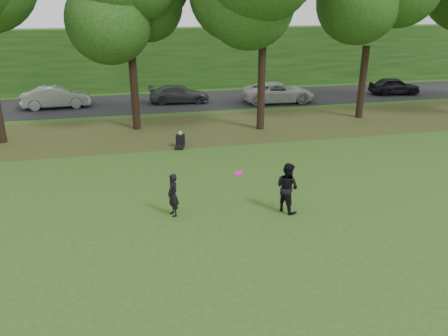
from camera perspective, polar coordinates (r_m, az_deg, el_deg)
name	(u,v)px	position (r m, az deg, el deg)	size (l,w,h in m)	color
ground	(256,240)	(13.62, 4.21, -9.40)	(120.00, 120.00, 0.00)	#324B17
leaf_litter	(190,130)	(25.43, -4.41, 5.02)	(60.00, 7.00, 0.01)	#483319
street	(174,102)	(33.14, -6.57, 8.62)	(70.00, 7.00, 0.02)	black
far_hedge	(164,58)	(38.65, -7.82, 14.00)	(70.00, 3.00, 5.00)	#183E11
player_left	(173,195)	(14.88, -6.69, -3.53)	(0.55, 0.36, 1.50)	black
player_right	(287,187)	(15.19, 8.26, -2.52)	(0.86, 0.67, 1.77)	black
parked_cars	(183,95)	(32.00, -5.33, 9.54)	(39.87, 4.02, 1.50)	black
frisbee	(238,173)	(14.67, 1.88, -0.68)	(0.35, 0.36, 0.12)	#E3138B
seated_person	(180,141)	(22.19, -5.75, 3.48)	(0.61, 0.82, 0.83)	black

